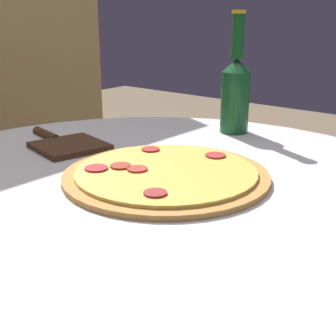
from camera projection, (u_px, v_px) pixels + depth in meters
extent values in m
cylinder|color=silver|center=(147.00, 193.00, 0.79)|extent=(1.08, 1.08, 0.02)
cylinder|color=#B77F3D|center=(168.00, 176.00, 0.82)|extent=(0.36, 0.36, 0.01)
cylinder|color=#E0BC4C|center=(168.00, 172.00, 0.82)|extent=(0.32, 0.32, 0.01)
cylinder|color=maroon|center=(155.00, 193.00, 0.71)|extent=(0.04, 0.04, 0.00)
cylinder|color=maroon|center=(121.00, 166.00, 0.84)|extent=(0.04, 0.04, 0.00)
cylinder|color=maroon|center=(96.00, 168.00, 0.82)|extent=(0.04, 0.04, 0.00)
cylinder|color=#A32C28|center=(215.00, 155.00, 0.90)|extent=(0.04, 0.04, 0.00)
cylinder|color=#A82522|center=(151.00, 149.00, 0.93)|extent=(0.04, 0.04, 0.00)
cylinder|color=#A63020|center=(137.00, 169.00, 0.82)|extent=(0.04, 0.04, 0.00)
cylinder|color=#144C23|center=(235.00, 102.00, 1.12)|extent=(0.07, 0.07, 0.15)
cone|color=#144C23|center=(237.00, 65.00, 1.09)|extent=(0.07, 0.07, 0.03)
cylinder|color=#144C23|center=(238.00, 36.00, 1.07)|extent=(0.03, 0.03, 0.10)
cylinder|color=gold|center=(239.00, 12.00, 1.05)|extent=(0.03, 0.03, 0.01)
cube|color=#422819|center=(70.00, 146.00, 1.00)|extent=(0.16, 0.16, 0.01)
cylinder|color=#422819|center=(46.00, 135.00, 1.09)|extent=(0.04, 0.11, 0.02)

